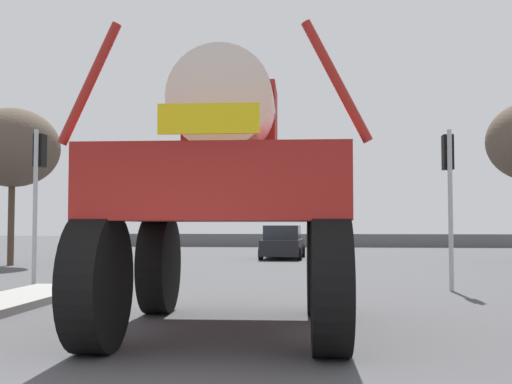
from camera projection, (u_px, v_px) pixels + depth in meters
The scene contains 7 objects.
ground_plane at pixel (274, 268), 22.61m from camera, with size 120.00×120.00×0.00m, color #424244.
oversize_sprayer at pixel (228, 194), 9.39m from camera, with size 3.83×5.27×4.06m.
sedan_ahead at pixel (283, 243), 28.85m from camera, with size 1.99×4.16×1.52m.
traffic_signal_near_left at pixel (38, 172), 16.06m from camera, with size 0.24×0.54×3.98m.
traffic_signal_near_right at pixel (449, 173), 15.08m from camera, with size 0.24×0.54×3.82m.
bare_tree_left at pixel (13, 148), 24.23m from camera, with size 3.57×3.57×6.04m.
roadside_barrier at pixel (294, 240), 43.57m from camera, with size 29.66×0.24×0.90m, color #59595B.
Camera 1 is at (1.53, -4.67, 1.57)m, focal length 44.23 mm.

